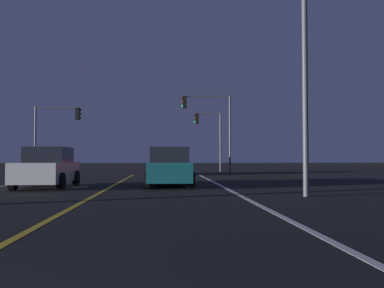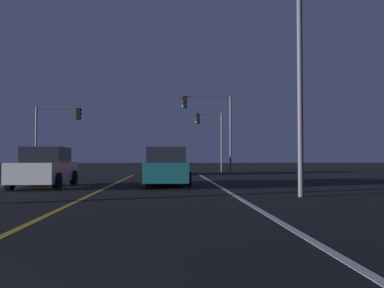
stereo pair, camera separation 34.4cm
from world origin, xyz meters
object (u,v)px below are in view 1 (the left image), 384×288
Objects in this scene: car_ahead_far at (168,164)px; traffic_light_far_right at (208,128)px; car_lead_same_lane at (169,168)px; street_lamp_right_near at (291,33)px; car_oncoming at (48,168)px; traffic_light_near_left at (58,124)px; traffic_light_near_right at (207,116)px.

traffic_light_far_right is (3.55, 5.78, 3.03)m from car_ahead_far.
street_lamp_right_near reaches higher than car_lead_same_lane.
car_oncoming is 0.86× the size of traffic_light_near_left.
car_oncoming is at bearing 93.76° from car_lead_same_lane.
traffic_light_far_right reaches higher than car_lead_same_lane.
traffic_light_near_right reaches higher than car_lead_same_lane.
traffic_light_far_right reaches higher than car_oncoming.
traffic_light_near_left is at bearing -56.47° from street_lamp_right_near.
street_lamp_right_near reaches higher than traffic_light_far_right.
car_oncoming and car_ahead_far have the same top height.
car_oncoming and car_lead_same_lane have the same top height.
car_oncoming is 14.16m from traffic_light_near_left.
traffic_light_near_left is (-11.05, 0.00, -0.66)m from traffic_light_near_right.
traffic_light_far_right is at bearing -10.89° from car_lead_same_lane.
car_ahead_far is 0.82× the size of traffic_light_far_right.
car_oncoming is 14.20m from car_ahead_far.
traffic_light_near_right reaches higher than car_ahead_far.
traffic_light_near_right is 1.19× the size of traffic_light_near_left.
street_lamp_right_near is (0.30, -23.54, 1.46)m from traffic_light_far_right.
traffic_light_far_right is (11.66, 5.50, 0.10)m from traffic_light_near_left.
car_oncoming is 10.99m from street_lamp_right_near.
traffic_light_far_right reaches higher than car_ahead_far.
traffic_light_near_left is at bearing 31.42° from car_lead_same_lane.
traffic_light_near_right is 0.71× the size of street_lamp_right_near.
car_lead_same_lane is at bearing -51.20° from street_lamp_right_near.
traffic_light_far_right is 23.58m from street_lamp_right_near.
traffic_light_far_right is at bearing -89.27° from street_lamp_right_near.
car_ahead_far is 4.65m from traffic_light_near_right.
car_oncoming is at bearing 59.24° from traffic_light_near_right.
car_lead_same_lane and car_ahead_far have the same top height.
traffic_light_near_left is at bearing -167.50° from car_oncoming.
traffic_light_near_left is 12.89m from traffic_light_far_right.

